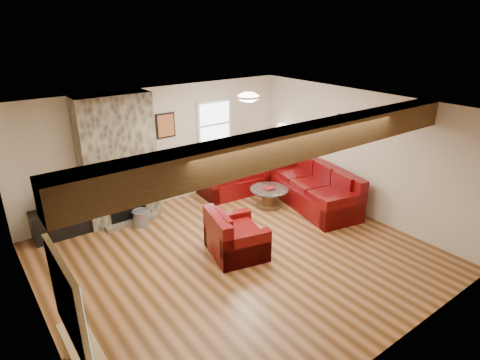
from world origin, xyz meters
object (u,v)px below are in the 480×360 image
object	(u,v)px
sofa_three	(313,186)
armchair_red	(236,233)
loveseat	(233,177)
tv_cabinet	(63,221)
coffee_table	(269,197)
floor_lamp	(281,133)
television	(59,197)

from	to	relation	value
sofa_three	armchair_red	bearing A→B (deg)	-64.84
loveseat	armchair_red	distance (m)	2.58
loveseat	tv_cabinet	bearing A→B (deg)	-179.28
loveseat	tv_cabinet	size ratio (longest dim) A/B	1.36
coffee_table	floor_lamp	world-z (taller)	floor_lamp
sofa_three	tv_cabinet	size ratio (longest dim) A/B	2.12
loveseat	television	size ratio (longest dim) A/B	1.93
armchair_red	coffee_table	world-z (taller)	armchair_red
coffee_table	floor_lamp	size ratio (longest dim) A/B	0.55
coffee_table	floor_lamp	xyz separation A→B (m)	(1.09, 0.87, 1.06)
television	sofa_three	bearing A→B (deg)	-21.86
television	tv_cabinet	bearing A→B (deg)	0.00
coffee_table	television	world-z (taller)	television
armchair_red	tv_cabinet	world-z (taller)	armchair_red
coffee_table	floor_lamp	bearing A→B (deg)	38.66
floor_lamp	armchair_red	bearing A→B (deg)	-144.57
armchair_red	loveseat	bearing A→B (deg)	-21.00
armchair_red	coffee_table	bearing A→B (deg)	-43.36
sofa_three	television	world-z (taller)	television
loveseat	coffee_table	size ratio (longest dim) A/B	1.80
coffee_table	loveseat	bearing A→B (deg)	101.51
television	loveseat	bearing A→B (deg)	-4.70
loveseat	tv_cabinet	world-z (taller)	loveseat
loveseat	coffee_table	distance (m)	1.07
loveseat	television	world-z (taller)	television
sofa_three	loveseat	world-z (taller)	sofa_three
loveseat	television	distance (m)	3.68
sofa_three	coffee_table	bearing A→B (deg)	-112.26
sofa_three	floor_lamp	size ratio (longest dim) A/B	1.55
floor_lamp	coffee_table	bearing A→B (deg)	-141.34
sofa_three	tv_cabinet	bearing A→B (deg)	-99.96
coffee_table	tv_cabinet	size ratio (longest dim) A/B	0.75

